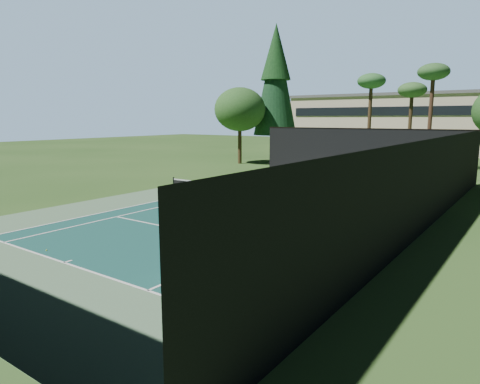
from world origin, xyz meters
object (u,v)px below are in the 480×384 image
object	(u,v)px
tennis_net	(257,196)
tennis_ball_d	(244,185)
tennis_ball_c	(305,194)
park_bench	(327,167)
tennis_ball_a	(46,250)
player	(171,252)
trash_bin	(335,169)
tennis_ball_b	(263,199)

from	to	relation	value
tennis_net	tennis_ball_d	world-z (taller)	tennis_net
tennis_ball_c	park_bench	size ratio (longest dim) A/B	0.05
tennis_ball_c	park_bench	xyz separation A→B (m)	(-3.45, 11.06, 0.51)
tennis_net	tennis_ball_c	xyz separation A→B (m)	(0.66, 4.61, -0.52)
tennis_ball_a	park_bench	distance (m)	27.19
player	tennis_ball_a	world-z (taller)	player
tennis_ball_a	trash_bin	distance (m)	26.89
tennis_ball_a	tennis_net	bearing A→B (deg)	81.38
tennis_ball_b	trash_bin	size ratio (longest dim) A/B	0.06
tennis_net	tennis_ball_c	distance (m)	4.68
tennis_net	tennis_ball_a	xyz separation A→B (m)	(-1.74, -11.49, -0.53)
tennis_ball_b	tennis_ball_a	bearing A→B (deg)	-94.80
player	park_bench	bearing A→B (deg)	125.71
tennis_ball_a	tennis_ball_b	bearing A→B (deg)	85.20
tennis_ball_c	tennis_net	bearing A→B (deg)	-98.14
player	trash_bin	distance (m)	26.82
player	tennis_ball_c	world-z (taller)	player
tennis_net	player	size ratio (longest dim) A/B	7.69
tennis_ball_d	tennis_ball_b	bearing A→B (deg)	-43.50
trash_bin	tennis_ball_d	bearing A→B (deg)	-106.28
tennis_ball_a	trash_bin	bearing A→B (deg)	90.28
tennis_ball_a	tennis_ball_b	size ratio (longest dim) A/B	1.01
tennis_ball_a	tennis_ball_d	world-z (taller)	tennis_ball_d
trash_bin	player	bearing A→B (deg)	-77.43
tennis_ball_b	tennis_ball_c	distance (m)	3.20
tennis_net	park_bench	distance (m)	15.92
tennis_ball_d	tennis_ball_a	bearing A→B (deg)	-80.04
tennis_ball_b	trash_bin	xyz separation A→B (m)	(-1.24, 13.71, 0.45)
tennis_ball_d	park_bench	bearing A→B (deg)	79.10
player	tennis_ball_d	bearing A→B (deg)	139.40
tennis_ball_b	player	bearing A→B (deg)	-69.73
trash_bin	tennis_ball_a	bearing A→B (deg)	-89.72
tennis_ball_a	trash_bin	world-z (taller)	trash_bin
tennis_net	player	distance (m)	11.49
player	tennis_ball_a	distance (m)	5.81
tennis_ball_a	tennis_ball_b	world-z (taller)	same
player	tennis_ball_d	world-z (taller)	player
tennis_net	trash_bin	size ratio (longest dim) A/B	13.65
tennis_ball_b	trash_bin	world-z (taller)	trash_bin
tennis_net	player	world-z (taller)	player
tennis_ball_c	tennis_ball_d	xyz separation A→B (m)	(-5.40, 0.97, -0.01)
tennis_ball_b	park_bench	xyz separation A→B (m)	(-2.16, 13.99, 0.52)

